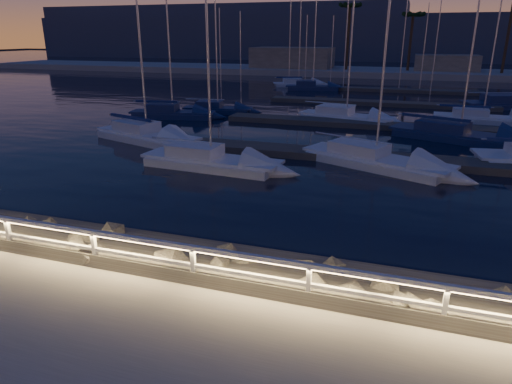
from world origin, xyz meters
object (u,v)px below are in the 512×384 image
sailboat_e (216,109)px  sailboat_h (456,134)px  guard_rail (265,267)px  sailboat_a (171,113)px  sailboat_j (344,116)px  sailboat_n (297,83)px  sailboat_g (480,117)px  sailboat_c (372,158)px  sailboat_i (311,87)px  sailboat_l (512,103)px  sailboat_b (208,159)px  sailboat_f (145,134)px

sailboat_e → sailboat_h: 20.22m
guard_rail → sailboat_a: bearing=122.9°
sailboat_j → sailboat_n: sailboat_j is taller
sailboat_g → guard_rail: bearing=-102.5°
guard_rail → sailboat_h: size_ratio=2.94×
sailboat_c → sailboat_n: 39.56m
sailboat_c → sailboat_j: bearing=127.8°
sailboat_i → sailboat_n: 4.49m
sailboat_l → guard_rail: bearing=-126.5°
sailboat_j → sailboat_l: bearing=53.5°
sailboat_b → sailboat_n: bearing=101.0°
sailboat_a → sailboat_c: bearing=-40.8°
sailboat_a → sailboat_f: bearing=-83.8°
guard_rail → sailboat_l: (12.26, 40.18, -0.92)m
sailboat_a → sailboat_b: size_ratio=0.94×
sailboat_j → sailboat_l: (14.28, 12.23, 0.02)m
sailboat_f → sailboat_a: bearing=125.9°
sailboat_h → sailboat_j: size_ratio=1.15×
sailboat_e → sailboat_g: bearing=-2.3°
sailboat_a → sailboat_l: size_ratio=0.74×
sailboat_j → sailboat_a: bearing=-155.0°
sailboat_b → sailboat_i: (-2.14, 36.81, -0.01)m
sailboat_e → sailboat_l: (25.75, 11.72, 0.06)m
sailboat_c → sailboat_l: (10.97, 25.11, 0.03)m
sailboat_h → sailboat_i: (-15.12, 25.60, -0.01)m
sailboat_e → sailboat_j: size_ratio=0.80×
guard_rail → sailboat_c: bearing=85.1°
sailboat_b → sailboat_j: 16.67m
sailboat_h → sailboat_b: bearing=-118.5°
sailboat_f → sailboat_g: 26.20m
sailboat_i → sailboat_l: (21.34, -8.65, 0.03)m
sailboat_a → sailboat_f: 8.82m
guard_rail → sailboat_b: bearing=120.0°
sailboat_j → sailboat_l: size_ratio=0.81×
sailboat_e → sailboat_l: sailboat_l is taller
sailboat_j → sailboat_f: bearing=-122.1°
sailboat_g → sailboat_h: 8.05m
sailboat_e → sailboat_a: bearing=-135.6°
sailboat_n → sailboat_e: bearing=-117.0°
guard_rail → sailboat_f: 21.34m
sailboat_j → sailboat_g: bearing=28.9°
sailboat_g → sailboat_c: bearing=-111.5°
sailboat_b → sailboat_g: sailboat_b is taller
sailboat_a → sailboat_g: size_ratio=0.96×
sailboat_a → sailboat_f: size_ratio=0.88×
sailboat_i → sailboat_j: bearing=-82.1°
sailboat_e → sailboat_g: (21.88, 2.46, 0.01)m
sailboat_i → sailboat_j: 22.04m
sailboat_a → sailboat_l: (28.40, 15.25, 0.02)m
sailboat_c → sailboat_e: sailboat_c is taller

